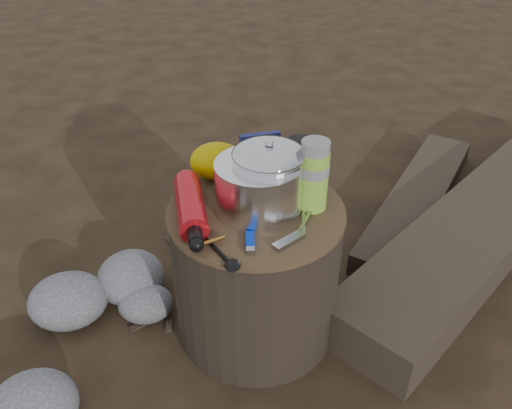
{
  "coord_description": "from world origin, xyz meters",
  "views": [
    {
      "loc": [
        0.01,
        -1.22,
        1.3
      ],
      "look_at": [
        0.0,
        0.0,
        0.48
      ],
      "focal_mm": 36.79,
      "sensor_mm": 36.0,
      "label": 1
    }
  ],
  "objects_px": {
    "stump": "(256,271)",
    "thermos": "(314,176)",
    "camping_pot": "(269,176)",
    "fuel_bottle": "(190,205)",
    "travel_mug": "(301,162)",
    "log_main": "(494,214)"
  },
  "relations": [
    {
      "from": "stump",
      "to": "thermos",
      "type": "xyz_separation_m",
      "value": [
        0.16,
        0.02,
        0.33
      ]
    },
    {
      "from": "log_main",
      "to": "thermos",
      "type": "bearing_deg",
      "value": -104.69
    },
    {
      "from": "camping_pot",
      "to": "fuel_bottle",
      "type": "distance_m",
      "value": 0.23
    },
    {
      "from": "thermos",
      "to": "stump",
      "type": "bearing_deg",
      "value": -173.98
    },
    {
      "from": "thermos",
      "to": "travel_mug",
      "type": "xyz_separation_m",
      "value": [
        -0.03,
        0.13,
        -0.03
      ]
    },
    {
      "from": "fuel_bottle",
      "to": "travel_mug",
      "type": "xyz_separation_m",
      "value": [
        0.31,
        0.19,
        0.03
      ]
    },
    {
      "from": "stump",
      "to": "travel_mug",
      "type": "distance_m",
      "value": 0.36
    },
    {
      "from": "stump",
      "to": "camping_pot",
      "type": "bearing_deg",
      "value": 27.25
    },
    {
      "from": "camping_pot",
      "to": "fuel_bottle",
      "type": "relative_size",
      "value": 0.62
    },
    {
      "from": "log_main",
      "to": "travel_mug",
      "type": "distance_m",
      "value": 1.02
    },
    {
      "from": "fuel_bottle",
      "to": "thermos",
      "type": "height_order",
      "value": "thermos"
    },
    {
      "from": "log_main",
      "to": "thermos",
      "type": "distance_m",
      "value": 1.07
    },
    {
      "from": "fuel_bottle",
      "to": "travel_mug",
      "type": "distance_m",
      "value": 0.36
    },
    {
      "from": "thermos",
      "to": "travel_mug",
      "type": "bearing_deg",
      "value": 101.12
    },
    {
      "from": "log_main",
      "to": "thermos",
      "type": "height_order",
      "value": "thermos"
    },
    {
      "from": "camping_pot",
      "to": "travel_mug",
      "type": "relative_size",
      "value": 1.45
    },
    {
      "from": "fuel_bottle",
      "to": "thermos",
      "type": "xyz_separation_m",
      "value": [
        0.34,
        0.06,
        0.06
      ]
    },
    {
      "from": "travel_mug",
      "to": "stump",
      "type": "bearing_deg",
      "value": -131.36
    },
    {
      "from": "stump",
      "to": "thermos",
      "type": "distance_m",
      "value": 0.37
    },
    {
      "from": "fuel_bottle",
      "to": "thermos",
      "type": "distance_m",
      "value": 0.35
    },
    {
      "from": "stump",
      "to": "camping_pot",
      "type": "height_order",
      "value": "camping_pot"
    },
    {
      "from": "fuel_bottle",
      "to": "thermos",
      "type": "bearing_deg",
      "value": -1.99
    }
  ]
}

